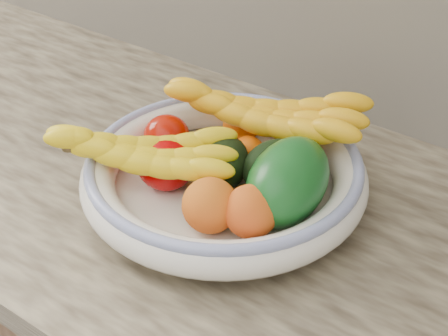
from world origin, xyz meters
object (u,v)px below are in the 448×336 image
at_px(green_mango, 288,182).
at_px(banana_bunch_back, 263,119).
at_px(banana_bunch_front, 142,158).
at_px(fruit_bowl, 224,175).

relative_size(green_mango, banana_bunch_back, 0.48).
relative_size(green_mango, banana_bunch_front, 0.56).
bearing_deg(banana_bunch_back, green_mango, -59.80).
bearing_deg(banana_bunch_front, banana_bunch_back, 31.63).
bearing_deg(banana_bunch_front, green_mango, -10.90).
relative_size(fruit_bowl, green_mango, 2.57).
xyz_separation_m(fruit_bowl, banana_bunch_front, (-0.08, -0.07, 0.03)).
distance_m(green_mango, banana_bunch_back, 0.14).
xyz_separation_m(green_mango, banana_bunch_front, (-0.18, -0.07, 0.01)).
distance_m(green_mango, banana_bunch_front, 0.20).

